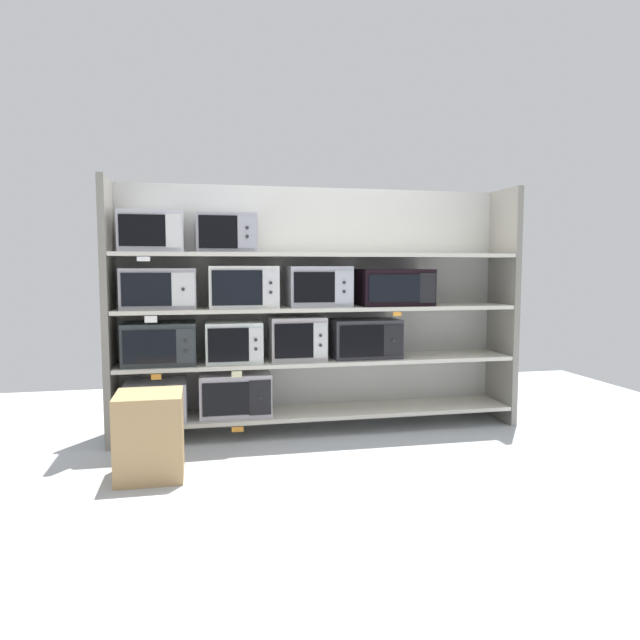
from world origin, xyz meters
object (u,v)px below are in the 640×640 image
object	(u,v)px
microwave_7	(243,287)
microwave_8	(318,286)
microwave_3	(233,342)
microwave_4	(297,338)
microwave_9	(394,287)
microwave_2	(160,343)
microwave_1	(235,394)
microwave_6	(159,289)
microwave_5	(365,338)
shipping_carton	(150,435)
microwave_11	(226,233)
microwave_0	(156,400)
microwave_10	(152,232)

from	to	relation	value
microwave_7	microwave_8	world-z (taller)	microwave_7
microwave_3	microwave_7	bearing A→B (deg)	-0.01
microwave_4	microwave_9	xyz separation A→B (m)	(0.79, 0.00, 0.39)
microwave_2	microwave_1	bearing A→B (deg)	0.01
microwave_6	microwave_7	bearing A→B (deg)	-0.02
microwave_1	microwave_3	distance (m)	0.41
microwave_8	microwave_6	bearing A→B (deg)	-179.99
microwave_3	microwave_7	size ratio (longest dim) A/B	0.82
microwave_1	microwave_6	xyz separation A→B (m)	(-0.55, -0.00, 0.82)
microwave_5	shipping_carton	xyz separation A→B (m)	(-1.62, -0.80, -0.47)
microwave_1	microwave_4	world-z (taller)	microwave_4
microwave_2	microwave_4	world-z (taller)	microwave_4
microwave_3	microwave_7	xyz separation A→B (m)	(0.08, -0.00, 0.42)
microwave_8	shipping_carton	xyz separation A→B (m)	(-1.23, -0.80, -0.89)
microwave_4	microwave_7	world-z (taller)	microwave_7
microwave_8	microwave_11	size ratio (longest dim) A/B	1.10
microwave_8	microwave_2	bearing A→B (deg)	-179.99
microwave_4	microwave_11	distance (m)	0.97
microwave_0	microwave_7	xyz separation A→B (m)	(0.66, -0.00, 0.85)
microwave_2	microwave_6	xyz separation A→B (m)	(0.00, -0.00, 0.41)
shipping_carton	microwave_10	bearing A→B (deg)	91.01
microwave_11	microwave_7	bearing A→B (deg)	-0.02
microwave_3	microwave_8	world-z (taller)	microwave_8
microwave_10	shipping_carton	world-z (taller)	microwave_10
shipping_carton	microwave_3	bearing A→B (deg)	54.56
microwave_4	microwave_8	xyz separation A→B (m)	(0.17, 0.00, 0.40)
microwave_8	microwave_11	distance (m)	0.82
microwave_10	microwave_3	bearing A→B (deg)	-0.03
microwave_1	microwave_7	distance (m)	0.83
microwave_7	microwave_8	xyz separation A→B (m)	(0.59, 0.00, -0.00)
microwave_2	microwave_7	distance (m)	0.75
microwave_0	microwave_4	distance (m)	1.17
microwave_4	microwave_11	bearing A→B (deg)	-179.99
microwave_1	microwave_11	xyz separation A→B (m)	(-0.05, -0.00, 1.23)
microwave_0	microwave_11	world-z (taller)	microwave_11
microwave_2	microwave_5	bearing A→B (deg)	-0.00
microwave_1	microwave_5	distance (m)	1.12
microwave_0	microwave_5	xyz separation A→B (m)	(1.63, 0.00, 0.43)
microwave_6	microwave_8	size ratio (longest dim) A/B	1.11
microwave_2	microwave_5	world-z (taller)	microwave_2
microwave_3	microwave_5	distance (m)	1.05
microwave_7	microwave_0	bearing A→B (deg)	180.00
microwave_1	microwave_9	distance (m)	1.52
microwave_4	microwave_11	size ratio (longest dim) A/B	0.98
microwave_2	microwave_4	xyz separation A→B (m)	(1.04, -0.00, 0.01)
microwave_5	microwave_6	bearing A→B (deg)	180.00
microwave_1	microwave_9	world-z (taller)	microwave_9
microwave_9	microwave_10	world-z (taller)	microwave_10
microwave_11	shipping_carton	size ratio (longest dim) A/B	0.83
microwave_9	microwave_11	bearing A→B (deg)	-179.98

